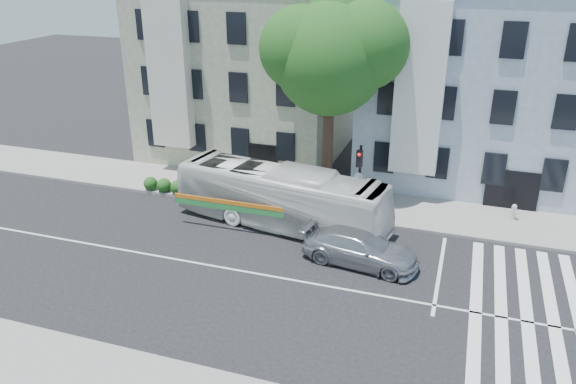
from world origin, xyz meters
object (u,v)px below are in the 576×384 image
at_px(bus, 281,197).
at_px(fire_hydrant, 514,212).
at_px(sedan, 360,248).
at_px(traffic_signal, 359,175).

relative_size(bus, fire_hydrant, 13.44).
relative_size(bus, sedan, 2.13).
relative_size(traffic_signal, fire_hydrant, 5.05).
relative_size(bus, traffic_signal, 2.66).
distance_m(traffic_signal, fire_hydrant, 8.04).
xyz_separation_m(bus, traffic_signal, (3.49, 1.32, 1.11)).
distance_m(bus, traffic_signal, 3.89).
xyz_separation_m(bus, fire_hydrant, (10.79, 4.00, -0.94)).
distance_m(bus, sedan, 5.06).
xyz_separation_m(traffic_signal, fire_hydrant, (7.30, 2.68, -2.05)).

